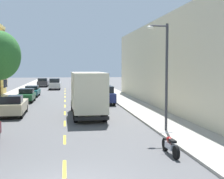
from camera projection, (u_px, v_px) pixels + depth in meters
The scene contains 16 objects.
ground_plane at pixel (65, 98), 40.01m from camera, with size 160.00×160.00×0.00m, color #4C4C4F.
sidewalk_left at pixel (4, 100), 37.00m from camera, with size 3.20×120.00×0.14m, color #A39E93.
sidewalk_right at pixel (123, 98), 39.07m from camera, with size 3.20×120.00×0.14m, color #A39E93.
lane_centerline_dashes at pixel (65, 103), 34.59m from camera, with size 0.14×47.20×0.01m.
apartment_block_opposite at pixel (202, 64), 31.84m from camera, with size 10.00×36.00×8.51m, color beige.
street_lamp at pixel (164, 69), 18.92m from camera, with size 1.35×0.28×6.41m.
delivery_box_truck at pixel (87, 92), 25.20m from camera, with size 2.51×8.06×3.55m.
parked_sedan_red at pixel (87, 83), 61.91m from camera, with size 1.88×4.53×1.43m.
parked_pickup_champagne at pixel (12, 106), 25.76m from camera, with size 2.09×5.33×1.73m.
parked_pickup_charcoal at pixel (43, 83), 63.38m from camera, with size 2.03×5.31×1.73m.
parked_suv_navy at pixel (104, 95), 34.10m from camera, with size 1.99×4.81×1.93m.
parked_wagon_orange at pixel (90, 85), 54.57m from camera, with size 1.83×4.71×1.50m.
parked_hatchback_forest at pixel (26, 95), 35.77m from camera, with size 1.81×4.03×1.50m.
parked_sedan_teal at pixel (32, 91), 42.32m from camera, with size 1.91×4.54×1.43m.
moving_silver_sedan at pixel (55, 84), 55.84m from camera, with size 1.95×4.80×1.93m.
parked_motorcycle at pixel (170, 146), 14.30m from camera, with size 0.62×2.05×0.90m.
Camera 1 is at (0.07, -10.28, 3.98)m, focal length 50.69 mm.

